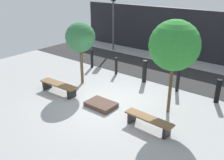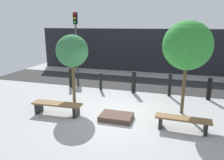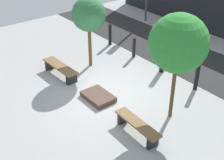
# 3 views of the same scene
# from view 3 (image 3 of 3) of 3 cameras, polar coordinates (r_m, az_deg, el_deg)

# --- Properties ---
(ground_plane) EXTENTS (18.00, 18.00, 0.00)m
(ground_plane) POSITION_cam_3_polar(r_m,az_deg,el_deg) (11.41, -0.76, -2.68)
(ground_plane) COLOR #A0A0A0
(road_strip) EXTENTS (18.00, 3.09, 0.01)m
(road_strip) POSITION_cam_3_polar(r_m,az_deg,el_deg) (14.29, 14.03, 3.71)
(road_strip) COLOR #292929
(road_strip) RESTS_ON ground
(bench_left) EXTENTS (1.94, 0.54, 0.45)m
(bench_left) POSITION_cam_3_polar(r_m,az_deg,el_deg) (12.61, -9.43, 2.12)
(bench_left) COLOR black
(bench_left) RESTS_ON ground
(bench_right) EXTENTS (1.76, 0.46, 0.44)m
(bench_right) POSITION_cam_3_polar(r_m,az_deg,el_deg) (9.48, 4.66, -8.35)
(bench_right) COLOR black
(bench_right) RESTS_ON ground
(planter_bed) EXTENTS (1.17, 0.81, 0.18)m
(planter_bed) POSITION_cam_3_polar(r_m,az_deg,el_deg) (11.14, -2.55, -3.05)
(planter_bed) COLOR brown
(planter_bed) RESTS_ON ground
(tree_behind_left_bench) EXTENTS (1.37, 1.37, 2.94)m
(tree_behind_left_bench) POSITION_cam_3_polar(r_m,az_deg,el_deg) (12.53, -4.28, 11.81)
(tree_behind_left_bench) COLOR brown
(tree_behind_left_bench) RESTS_ON ground
(tree_behind_right_bench) EXTENTS (1.77, 1.77, 3.50)m
(tree_behind_right_bench) POSITION_cam_3_polar(r_m,az_deg,el_deg) (9.22, 12.04, 6.52)
(tree_behind_right_bench) COLOR #503C25
(tree_behind_right_bench) RESTS_ON ground
(bollard_far_left) EXTENTS (0.16, 0.16, 1.05)m
(bollard_far_left) POSITION_cam_3_polar(r_m,az_deg,el_deg) (15.11, -0.38, 8.35)
(bollard_far_left) COLOR black
(bollard_far_left) RESTS_ON ground
(bollard_left) EXTENTS (0.15, 0.15, 0.91)m
(bollard_left) POSITION_cam_3_polar(r_m,az_deg,el_deg) (13.93, 4.03, 5.93)
(bollard_left) COLOR black
(bollard_left) RESTS_ON ground
(bollard_center) EXTENTS (0.21, 0.21, 1.10)m
(bollard_center) POSITION_cam_3_polar(r_m,az_deg,el_deg) (12.79, 9.22, 3.69)
(bollard_center) COLOR black
(bollard_center) RESTS_ON ground
(bollard_right) EXTENTS (0.16, 0.16, 1.08)m
(bollard_right) POSITION_cam_3_polar(r_m,az_deg,el_deg) (11.86, 15.26, 0.58)
(bollard_right) COLOR black
(bollard_right) RESTS_ON ground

